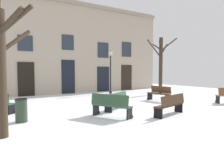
# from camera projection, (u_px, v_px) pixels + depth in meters

# --- Properties ---
(ground_plane) EXTENTS (29.87, 29.87, 0.00)m
(ground_plane) POSITION_uv_depth(u_px,v_px,m) (130.00, 108.00, 10.77)
(ground_plane) COLOR white
(building_facade) EXTENTS (18.67, 0.60, 7.59)m
(building_facade) POSITION_uv_depth(u_px,v_px,m) (67.00, 47.00, 17.45)
(building_facade) COLOR tan
(building_facade) RESTS_ON ground
(tree_center) EXTENTS (2.56, 1.86, 4.47)m
(tree_center) POSITION_uv_depth(u_px,v_px,m) (161.00, 63.00, 17.02)
(tree_center) COLOR #382B1E
(tree_center) RESTS_ON ground
(tree_near_facade) EXTENTS (2.14, 1.72, 4.11)m
(tree_near_facade) POSITION_uv_depth(u_px,v_px,m) (0.00, 66.00, 5.95)
(tree_near_facade) COLOR #382B1E
(tree_near_facade) RESTS_ON ground
(streetlamp) EXTENTS (0.30, 0.30, 3.52)m
(streetlamp) POSITION_uv_depth(u_px,v_px,m) (111.00, 67.00, 17.35)
(streetlamp) COLOR black
(streetlamp) RESTS_ON ground
(litter_bin) EXTENTS (0.44, 0.44, 0.86)m
(litter_bin) POSITION_uv_depth(u_px,v_px,m) (21.00, 110.00, 7.81)
(litter_bin) COLOR #2D3D2D
(litter_bin) RESTS_ON ground
(bench_back_to_back_right) EXTENTS (1.66, 1.23, 0.86)m
(bench_back_to_back_right) POSITION_uv_depth(u_px,v_px,m) (117.00, 100.00, 10.26)
(bench_back_to_back_right) COLOR #2D4C33
(bench_back_to_back_right) RESTS_ON ground
(bench_near_lamp) EXTENTS (1.95, 0.87, 0.88)m
(bench_near_lamp) POSITION_uv_depth(u_px,v_px,m) (170.00, 104.00, 9.00)
(bench_near_lamp) COLOR #3D2819
(bench_near_lamp) RESTS_ON ground
(bench_facing_shops) EXTENTS (0.57, 1.60, 0.92)m
(bench_facing_shops) POSITION_uv_depth(u_px,v_px,m) (159.00, 93.00, 13.22)
(bench_facing_shops) COLOR #51331E
(bench_facing_shops) RESTS_ON ground
(bench_back_to_back_left) EXTENTS (1.15, 1.76, 0.95)m
(bench_back_to_back_left) POSITION_uv_depth(u_px,v_px,m) (111.00, 105.00, 8.64)
(bench_back_to_back_left) COLOR #2D4C33
(bench_back_to_back_left) RESTS_ON ground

